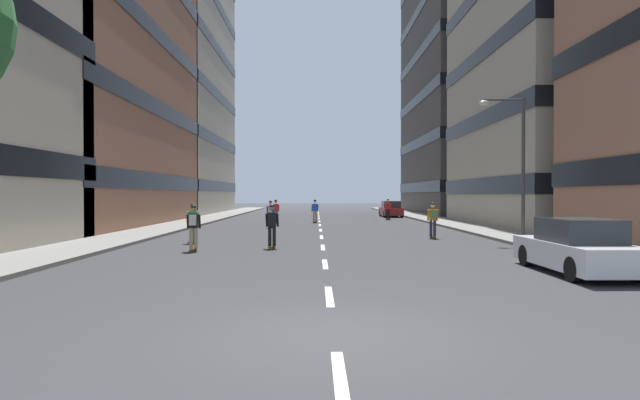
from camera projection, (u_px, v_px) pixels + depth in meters
name	position (u px, v px, depth m)	size (l,w,h in m)	color
ground_plane	(320.00, 225.00, 36.00)	(168.13, 168.13, 0.00)	#333335
sidewalk_left	(195.00, 222.00, 39.42)	(3.01, 77.06, 0.14)	gray
sidewalk_right	(444.00, 221.00, 39.58)	(3.01, 77.06, 0.14)	gray
lane_markings	(320.00, 223.00, 38.48)	(0.16, 67.20, 0.01)	silver
building_left_mid	(47.00, 41.00, 35.28)	(15.44, 23.28, 25.29)	#9E6B51
building_left_far	(151.00, 55.00, 57.41)	(15.44, 21.99, 35.32)	#BCB29E
building_right_far	(485.00, 82.00, 57.75)	(15.44, 21.95, 29.44)	#4C4744
parked_car_near	(577.00, 248.00, 14.09)	(1.82, 4.40, 1.52)	silver
parked_car_mid	(391.00, 210.00, 49.06)	(1.82, 4.40, 1.52)	maroon
streetlamp_right	(515.00, 152.00, 23.68)	(2.13, 0.30, 6.50)	#3F3F44
skater_0	(272.00, 224.00, 20.60)	(0.54, 0.91, 1.78)	brown
skater_1	(315.00, 210.00, 39.08)	(0.56, 0.92, 1.78)	brown
skater_2	(270.00, 212.00, 33.28)	(0.54, 0.91, 1.78)	brown
skater_3	(276.00, 210.00, 38.47)	(0.54, 0.91, 1.78)	brown
skater_4	(193.00, 225.00, 19.58)	(0.55, 0.91, 1.78)	brown
skater_5	(193.00, 221.00, 22.80)	(0.55, 0.91, 1.78)	brown
skater_6	(388.00, 208.00, 43.40)	(0.56, 0.92, 1.78)	brown
skater_7	(433.00, 218.00, 25.29)	(0.54, 0.91, 1.78)	brown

